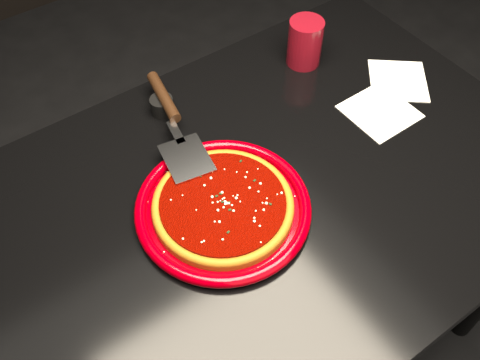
{
  "coord_description": "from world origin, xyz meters",
  "views": [
    {
      "loc": [
        -0.39,
        -0.48,
        1.58
      ],
      "look_at": [
        -0.03,
        0.03,
        0.77
      ],
      "focal_mm": 40.0,
      "sensor_mm": 36.0,
      "label": 1
    }
  ],
  "objects_px": {
    "plate": "(223,208)",
    "cup": "(305,42)",
    "pizza_server": "(175,123)",
    "table": "(256,280)",
    "ramekin": "(162,106)"
  },
  "relations": [
    {
      "from": "table",
      "to": "cup",
      "type": "relative_size",
      "value": 10.85
    },
    {
      "from": "table",
      "to": "pizza_server",
      "type": "xyz_separation_m",
      "value": [
        -0.06,
        0.21,
        0.42
      ]
    },
    {
      "from": "cup",
      "to": "plate",
      "type": "bearing_deg",
      "value": -147.94
    },
    {
      "from": "pizza_server",
      "to": "plate",
      "type": "bearing_deg",
      "value": -86.99
    },
    {
      "from": "plate",
      "to": "pizza_server",
      "type": "height_order",
      "value": "pizza_server"
    },
    {
      "from": "table",
      "to": "ramekin",
      "type": "distance_m",
      "value": 0.49
    },
    {
      "from": "cup",
      "to": "ramekin",
      "type": "xyz_separation_m",
      "value": [
        -0.36,
        0.05,
        -0.04
      ]
    },
    {
      "from": "pizza_server",
      "to": "ramekin",
      "type": "bearing_deg",
      "value": 90.75
    },
    {
      "from": "table",
      "to": "plate",
      "type": "distance_m",
      "value": 0.4
    },
    {
      "from": "table",
      "to": "ramekin",
      "type": "bearing_deg",
      "value": 99.03
    },
    {
      "from": "pizza_server",
      "to": "cup",
      "type": "bearing_deg",
      "value": 15.88
    },
    {
      "from": "pizza_server",
      "to": "cup",
      "type": "relative_size",
      "value": 3.24
    },
    {
      "from": "table",
      "to": "ramekin",
      "type": "relative_size",
      "value": 24.07
    },
    {
      "from": "plate",
      "to": "cup",
      "type": "bearing_deg",
      "value": 32.06
    },
    {
      "from": "table",
      "to": "cup",
      "type": "distance_m",
      "value": 0.59
    }
  ]
}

